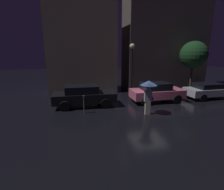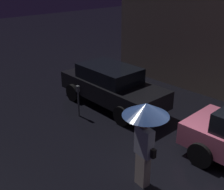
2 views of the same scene
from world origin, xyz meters
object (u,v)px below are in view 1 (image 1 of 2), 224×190
parking_meter (84,102)px  street_lamp_near (132,58)px  parked_car_pink (156,92)px  parked_car_black (84,95)px  parked_car_silver (209,90)px  pedestrian_with_umbrella (149,88)px

parking_meter → street_lamp_near: (4.54, 4.02, 2.59)m
parked_car_pink → parking_meter: size_ratio=3.52×
street_lamp_near → parking_meter: bearing=-138.5°
parked_car_pink → parked_car_black: bearing=179.5°
parked_car_silver → street_lamp_near: (-6.09, 2.51, 2.63)m
pedestrian_with_umbrella → parking_meter: (-3.94, 1.07, -0.97)m
street_lamp_near → parked_car_silver: bearing=-22.4°
parked_car_black → pedestrian_with_umbrella: 4.71m
parked_car_silver → parking_meter: size_ratio=3.43×
pedestrian_with_umbrella → street_lamp_near: 5.38m
parked_car_pink → pedestrian_with_umbrella: 3.25m
parked_car_black → parked_car_silver: (10.52, -0.01, -0.12)m
parked_car_silver → parking_meter: (-10.63, -1.52, 0.04)m
parked_car_silver → parking_meter: parked_car_silver is taller
parking_meter → parked_car_pink: bearing=14.2°
parked_car_black → pedestrian_with_umbrella: bearing=-32.8°
parked_car_black → street_lamp_near: bearing=30.8°
parked_car_pink → street_lamp_near: 3.80m
parked_car_pink → pedestrian_with_umbrella: bearing=-125.8°
parked_car_pink → pedestrian_with_umbrella: pedestrian_with_umbrella is taller
parked_car_black → parked_car_silver: parked_car_black is taller
parked_car_black → street_lamp_near: street_lamp_near is taller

